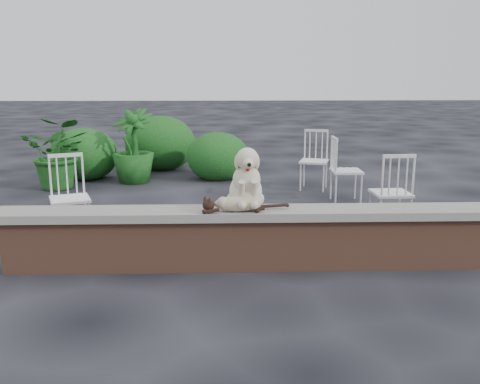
{
  "coord_description": "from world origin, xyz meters",
  "views": [
    {
      "loc": [
        -0.94,
        -4.89,
        1.85
      ],
      "look_at": [
        -0.78,
        0.2,
        0.7
      ],
      "focal_mm": 40.1,
      "sensor_mm": 36.0,
      "label": 1
    }
  ],
  "objects_px": {
    "potted_plant_a": "(59,153)",
    "dog": "(246,176)",
    "chair_c": "(391,192)",
    "cat": "(238,203)",
    "chair_a": "(70,197)",
    "chair_d": "(314,160)",
    "potted_plant_b": "(133,146)",
    "chair_e": "(346,170)"
  },
  "relations": [
    {
      "from": "chair_c",
      "to": "chair_d",
      "type": "height_order",
      "value": "same"
    },
    {
      "from": "dog",
      "to": "cat",
      "type": "relative_size",
      "value": 0.62
    },
    {
      "from": "potted_plant_a",
      "to": "chair_e",
      "type": "bearing_deg",
      "value": -13.52
    },
    {
      "from": "dog",
      "to": "chair_d",
      "type": "xyz_separation_m",
      "value": [
        1.23,
        3.4,
        -0.41
      ]
    },
    {
      "from": "chair_c",
      "to": "potted_plant_a",
      "type": "relative_size",
      "value": 0.82
    },
    {
      "from": "dog",
      "to": "chair_c",
      "type": "distance_m",
      "value": 2.12
    },
    {
      "from": "chair_e",
      "to": "potted_plant_a",
      "type": "distance_m",
      "value": 4.52
    },
    {
      "from": "chair_e",
      "to": "cat",
      "type": "bearing_deg",
      "value": 149.02
    },
    {
      "from": "chair_e",
      "to": "potted_plant_a",
      "type": "height_order",
      "value": "potted_plant_a"
    },
    {
      "from": "chair_a",
      "to": "cat",
      "type": "bearing_deg",
      "value": -50.94
    },
    {
      "from": "cat",
      "to": "chair_a",
      "type": "xyz_separation_m",
      "value": [
        -1.86,
        1.08,
        -0.19
      ]
    },
    {
      "from": "cat",
      "to": "chair_a",
      "type": "relative_size",
      "value": 1.03
    },
    {
      "from": "potted_plant_a",
      "to": "chair_d",
      "type": "bearing_deg",
      "value": -2.72
    },
    {
      "from": "chair_d",
      "to": "potted_plant_b",
      "type": "height_order",
      "value": "potted_plant_b"
    },
    {
      "from": "chair_a",
      "to": "chair_d",
      "type": "bearing_deg",
      "value": 17.26
    },
    {
      "from": "chair_a",
      "to": "potted_plant_a",
      "type": "bearing_deg",
      "value": 88.07
    },
    {
      "from": "dog",
      "to": "potted_plant_a",
      "type": "height_order",
      "value": "dog"
    },
    {
      "from": "chair_e",
      "to": "potted_plant_b",
      "type": "distance_m",
      "value": 3.61
    },
    {
      "from": "cat",
      "to": "potted_plant_a",
      "type": "distance_m",
      "value": 4.65
    },
    {
      "from": "chair_a",
      "to": "potted_plant_a",
      "type": "distance_m",
      "value": 2.81
    },
    {
      "from": "chair_d",
      "to": "potted_plant_a",
      "type": "bearing_deg",
      "value": -165.57
    },
    {
      "from": "cat",
      "to": "chair_e",
      "type": "distance_m",
      "value": 3.15
    },
    {
      "from": "dog",
      "to": "cat",
      "type": "height_order",
      "value": "dog"
    },
    {
      "from": "chair_c",
      "to": "chair_e",
      "type": "relative_size",
      "value": 1.0
    },
    {
      "from": "chair_a",
      "to": "chair_d",
      "type": "distance_m",
      "value": 4.01
    },
    {
      "from": "chair_d",
      "to": "potted_plant_b",
      "type": "distance_m",
      "value": 3.03
    },
    {
      "from": "potted_plant_a",
      "to": "potted_plant_b",
      "type": "height_order",
      "value": "potted_plant_b"
    },
    {
      "from": "cat",
      "to": "potted_plant_a",
      "type": "xyz_separation_m",
      "value": [
        -2.76,
        3.74,
        -0.09
      ]
    },
    {
      "from": "chair_c",
      "to": "potted_plant_b",
      "type": "height_order",
      "value": "potted_plant_b"
    },
    {
      "from": "cat",
      "to": "potted_plant_b",
      "type": "distance_m",
      "value": 4.49
    },
    {
      "from": "chair_d",
      "to": "potted_plant_b",
      "type": "relative_size",
      "value": 0.75
    },
    {
      "from": "chair_c",
      "to": "chair_e",
      "type": "xyz_separation_m",
      "value": [
        -0.2,
        1.43,
        0.0
      ]
    },
    {
      "from": "cat",
      "to": "chair_d",
      "type": "xyz_separation_m",
      "value": [
        1.31,
        3.55,
        -0.19
      ]
    },
    {
      "from": "cat",
      "to": "chair_e",
      "type": "relative_size",
      "value": 1.03
    },
    {
      "from": "cat",
      "to": "chair_d",
      "type": "height_order",
      "value": "chair_d"
    },
    {
      "from": "potted_plant_a",
      "to": "chair_a",
      "type": "bearing_deg",
      "value": -71.25
    },
    {
      "from": "potted_plant_a",
      "to": "dog",
      "type": "bearing_deg",
      "value": -51.69
    },
    {
      "from": "chair_e",
      "to": "chair_a",
      "type": "relative_size",
      "value": 1.0
    },
    {
      "from": "dog",
      "to": "chair_c",
      "type": "xyz_separation_m",
      "value": [
        1.76,
        1.11,
        -0.41
      ]
    },
    {
      "from": "dog",
      "to": "chair_e",
      "type": "height_order",
      "value": "dog"
    },
    {
      "from": "chair_c",
      "to": "chair_a",
      "type": "height_order",
      "value": "same"
    },
    {
      "from": "chair_c",
      "to": "potted_plant_b",
      "type": "bearing_deg",
      "value": -42.87
    }
  ]
}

